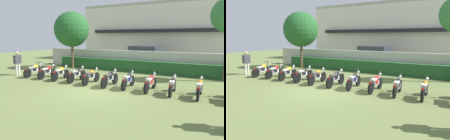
# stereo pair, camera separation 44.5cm
# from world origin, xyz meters

# --- Properties ---
(ground) EXTENTS (60.00, 60.00, 0.00)m
(ground) POSITION_xyz_m (0.00, 0.00, 0.00)
(ground) COLOR olive
(building) EXTENTS (21.61, 6.50, 6.42)m
(building) POSITION_xyz_m (0.00, 16.70, 3.21)
(building) COLOR silver
(building) RESTS_ON ground
(compound_wall) EXTENTS (20.53, 0.30, 1.62)m
(compound_wall) POSITION_xyz_m (0.00, 7.57, 0.81)
(compound_wall) COLOR beige
(compound_wall) RESTS_ON ground
(hedge_row) EXTENTS (16.43, 0.70, 0.92)m
(hedge_row) POSITION_xyz_m (0.00, 6.87, 0.46)
(hedge_row) COLOR #235628
(hedge_row) RESTS_ON ground
(parked_car) EXTENTS (4.57, 2.22, 1.89)m
(parked_car) POSITION_xyz_m (-1.48, 10.64, 0.94)
(parked_car) COLOR black
(parked_car) RESTS_ON ground
(tree_near_inspector) EXTENTS (3.03, 3.03, 4.89)m
(tree_near_inspector) POSITION_xyz_m (-6.50, 6.03, 3.37)
(tree_near_inspector) COLOR brown
(tree_near_inspector) RESTS_ON ground
(motorcycle_in_row_0) EXTENTS (0.60, 1.95, 0.97)m
(motorcycle_in_row_0) POSITION_xyz_m (-6.05, 1.44, 0.45)
(motorcycle_in_row_0) COLOR black
(motorcycle_in_row_0) RESTS_ON ground
(motorcycle_in_row_1) EXTENTS (0.60, 1.86, 0.95)m
(motorcycle_in_row_1) POSITION_xyz_m (-4.84, 1.48, 0.44)
(motorcycle_in_row_1) COLOR black
(motorcycle_in_row_1) RESTS_ON ground
(motorcycle_in_row_2) EXTENTS (0.60, 1.87, 0.96)m
(motorcycle_in_row_2) POSITION_xyz_m (-3.66, 1.48, 0.45)
(motorcycle_in_row_2) COLOR black
(motorcycle_in_row_2) RESTS_ON ground
(motorcycle_in_row_3) EXTENTS (0.60, 1.93, 0.98)m
(motorcycle_in_row_3) POSITION_xyz_m (-2.37, 1.53, 0.46)
(motorcycle_in_row_3) COLOR black
(motorcycle_in_row_3) RESTS_ON ground
(motorcycle_in_row_4) EXTENTS (0.60, 1.93, 0.96)m
(motorcycle_in_row_4) POSITION_xyz_m (-1.23, 1.45, 0.45)
(motorcycle_in_row_4) COLOR black
(motorcycle_in_row_4) RESTS_ON ground
(motorcycle_in_row_5) EXTENTS (0.60, 1.95, 0.97)m
(motorcycle_in_row_5) POSITION_xyz_m (0.05, 1.45, 0.46)
(motorcycle_in_row_5) COLOR black
(motorcycle_in_row_5) RESTS_ON ground
(motorcycle_in_row_6) EXTENTS (0.60, 1.88, 0.95)m
(motorcycle_in_row_6) POSITION_xyz_m (1.16, 1.52, 0.44)
(motorcycle_in_row_6) COLOR black
(motorcycle_in_row_6) RESTS_ON ground
(motorcycle_in_row_7) EXTENTS (0.60, 1.92, 0.95)m
(motorcycle_in_row_7) POSITION_xyz_m (2.42, 1.51, 0.44)
(motorcycle_in_row_7) COLOR black
(motorcycle_in_row_7) RESTS_ON ground
(motorcycle_in_row_8) EXTENTS (0.60, 1.87, 0.94)m
(motorcycle_in_row_8) POSITION_xyz_m (3.56, 1.45, 0.44)
(motorcycle_in_row_8) COLOR black
(motorcycle_in_row_8) RESTS_ON ground
(motorcycle_in_row_9) EXTENTS (0.60, 1.89, 0.95)m
(motorcycle_in_row_9) POSITION_xyz_m (4.79, 1.48, 0.44)
(motorcycle_in_row_9) COLOR black
(motorcycle_in_row_9) RESTS_ON ground
(inspector_person) EXTENTS (0.23, 0.68, 1.70)m
(inspector_person) POSITION_xyz_m (-7.50, 1.22, 1.01)
(inspector_person) COLOR silver
(inspector_person) RESTS_ON ground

